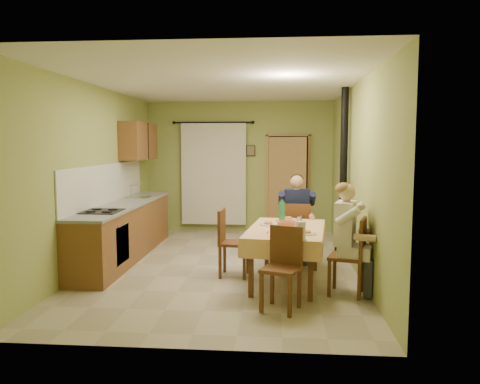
# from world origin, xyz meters

# --- Properties ---
(floor) EXTENTS (4.00, 6.00, 0.01)m
(floor) POSITION_xyz_m (0.00, 0.00, 0.00)
(floor) COLOR tan
(floor) RESTS_ON ground
(room_shell) EXTENTS (4.04, 6.04, 2.82)m
(room_shell) POSITION_xyz_m (0.00, 0.00, 1.82)
(room_shell) COLOR #96A253
(room_shell) RESTS_ON ground
(kitchen_run) EXTENTS (0.64, 3.64, 1.56)m
(kitchen_run) POSITION_xyz_m (-1.71, 0.40, 0.48)
(kitchen_run) COLOR brown
(kitchen_run) RESTS_ON ground
(upper_cabinets) EXTENTS (0.35, 1.40, 0.70)m
(upper_cabinets) POSITION_xyz_m (-1.82, 1.70, 1.95)
(upper_cabinets) COLOR brown
(upper_cabinets) RESTS_ON room_shell
(curtain) EXTENTS (1.70, 0.07, 2.22)m
(curtain) POSITION_xyz_m (-0.55, 2.90, 1.26)
(curtain) COLOR black
(curtain) RESTS_ON ground
(doorway) EXTENTS (0.96, 0.27, 2.15)m
(doorway) POSITION_xyz_m (1.04, 2.92, 1.05)
(doorway) COLOR black
(doorway) RESTS_ON ground
(dining_table) EXTENTS (1.19, 1.77, 0.76)m
(dining_table) POSITION_xyz_m (0.96, -0.83, 0.38)
(dining_table) COLOR #ECB47B
(dining_table) RESTS_ON ground
(tableware) EXTENTS (0.74, 1.67, 0.33)m
(tableware) POSITION_xyz_m (0.97, -0.92, 0.81)
(tableware) COLOR white
(tableware) RESTS_ON dining_table
(chair_far) EXTENTS (0.42, 0.42, 0.97)m
(chair_far) POSITION_xyz_m (1.14, 0.26, 0.29)
(chair_far) COLOR #562F17
(chair_far) RESTS_ON ground
(chair_near) EXTENTS (0.51, 0.51, 0.95)m
(chair_near) POSITION_xyz_m (0.88, -1.90, 0.29)
(chair_near) COLOR #562F17
(chair_near) RESTS_ON ground
(chair_right) EXTENTS (0.53, 0.53, 0.98)m
(chair_right) POSITION_xyz_m (1.72, -1.27, 0.29)
(chair_right) COLOR #562F17
(chair_right) RESTS_ON ground
(chair_left) EXTENTS (0.43, 0.43, 0.96)m
(chair_left) POSITION_xyz_m (0.20, -0.55, 0.29)
(chair_left) COLOR #562F17
(chair_left) RESTS_ON ground
(man_far) EXTENTS (0.58, 0.47, 1.39)m
(man_far) POSITION_xyz_m (1.14, 0.27, 0.88)
(man_far) COLOR #141938
(man_far) RESTS_ON chair_far
(man_right) EXTENTS (0.57, 0.64, 1.39)m
(man_right) POSITION_xyz_m (1.71, -1.27, 0.88)
(man_right) COLOR silver
(man_right) RESTS_ON chair_right
(stove_flue) EXTENTS (0.24, 0.24, 2.80)m
(stove_flue) POSITION_xyz_m (1.90, 0.60, 1.02)
(stove_flue) COLOR black
(stove_flue) RESTS_ON ground
(picture_back) EXTENTS (0.19, 0.03, 0.23)m
(picture_back) POSITION_xyz_m (0.25, 2.97, 1.75)
(picture_back) COLOR black
(picture_back) RESTS_ON room_shell
(picture_right) EXTENTS (0.03, 0.31, 0.21)m
(picture_right) POSITION_xyz_m (1.97, 1.20, 1.85)
(picture_right) COLOR brown
(picture_right) RESTS_ON room_shell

